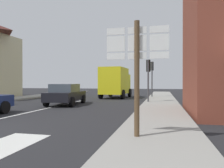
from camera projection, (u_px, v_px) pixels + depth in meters
The scene contains 9 objects.
ground_plane at pixel (72, 103), 16.92m from camera, with size 80.00×80.00×0.00m, color #232326.
sidewalk_right at pixel (161, 107), 13.46m from camera, with size 2.47×44.00×0.14m, color gray.
lane_centre_stripe at pixel (45, 109), 13.02m from camera, with size 0.16×12.00×0.01m, color silver.
lane_turn_arrow at pixel (8, 144), 5.52m from camera, with size 1.20×2.20×0.01m, color silver.
sedan_far at pixel (66, 94), 15.46m from camera, with size 2.26×4.34×1.47m.
delivery_truck at pixel (116, 82), 22.44m from camera, with size 2.68×5.10×3.05m.
route_sign_post at pixel (137, 66), 5.81m from camera, with size 1.66×0.14×3.20m.
traffic_light_near_right at pixel (148, 71), 16.55m from camera, with size 0.30×0.49×3.29m.
traffic_light_far_right at pixel (152, 71), 22.62m from camera, with size 0.30×0.49×3.72m.
Camera 1 is at (6.81, -5.78, 1.56)m, focal length 35.15 mm.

